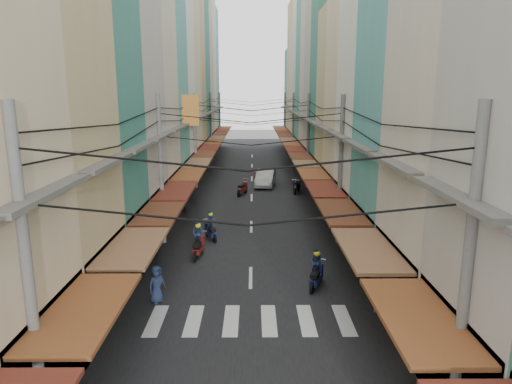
{
  "coord_description": "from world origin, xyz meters",
  "views": [
    {
      "loc": [
        0.12,
        -21.52,
        8.35
      ],
      "look_at": [
        0.29,
        4.48,
        2.59
      ],
      "focal_mm": 32.0,
      "sensor_mm": 36.0,
      "label": 1
    }
  ],
  "objects_px": {
    "white_car": "(265,186)",
    "bicycle": "(394,272)",
    "traffic_sign": "(377,268)",
    "market_umbrella": "(412,266)"
  },
  "relations": [
    {
      "from": "bicycle",
      "to": "traffic_sign",
      "type": "bearing_deg",
      "value": 146.07
    },
    {
      "from": "traffic_sign",
      "to": "bicycle",
      "type": "bearing_deg",
      "value": 63.7
    },
    {
      "from": "white_car",
      "to": "bicycle",
      "type": "bearing_deg",
      "value": -66.92
    },
    {
      "from": "bicycle",
      "to": "market_umbrella",
      "type": "distance_m",
      "value": 5.6
    },
    {
      "from": "bicycle",
      "to": "market_umbrella",
      "type": "height_order",
      "value": "market_umbrella"
    },
    {
      "from": "white_car",
      "to": "traffic_sign",
      "type": "distance_m",
      "value": 24.4
    },
    {
      "from": "market_umbrella",
      "to": "traffic_sign",
      "type": "relative_size",
      "value": 1.0
    },
    {
      "from": "bicycle",
      "to": "market_umbrella",
      "type": "xyz_separation_m",
      "value": [
        -1.02,
        -5.02,
        2.27
      ]
    },
    {
      "from": "traffic_sign",
      "to": "market_umbrella",
      "type": "bearing_deg",
      "value": -44.44
    },
    {
      "from": "white_car",
      "to": "bicycle",
      "type": "xyz_separation_m",
      "value": [
        5.55,
        -20.02,
        0.0
      ]
    }
  ]
}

